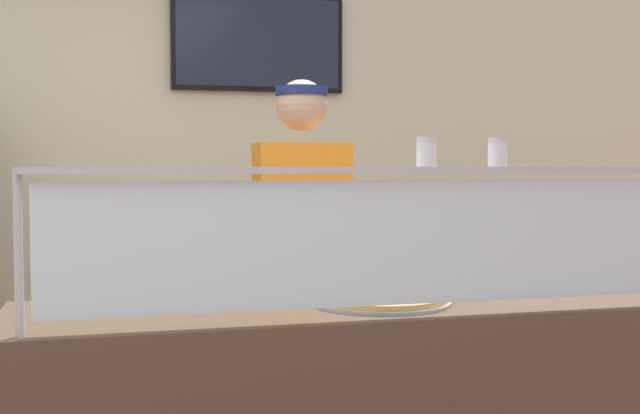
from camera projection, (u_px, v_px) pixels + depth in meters
name	position (u px, v px, depth m)	size (l,w,h in m)	color
shop_rear_unit	(247.00, 174.00, 4.59)	(6.61, 0.13, 2.70)	beige
sneeze_guard	(377.00, 223.00, 2.41)	(2.03, 0.06, 0.45)	#B2B5BC
pizza_tray	(381.00, 299.00, 2.69)	(0.47, 0.47, 0.04)	#9EA0A8
pizza_server	(372.00, 294.00, 2.66)	(0.07, 0.28, 0.01)	#ADAFB7
parmesan_shaker	(426.00, 154.00, 2.44)	(0.06, 0.06, 0.09)	white
pepper_flake_shaker	(497.00, 154.00, 2.50)	(0.06, 0.06, 0.09)	white
worker_figure	(303.00, 263.00, 3.36)	(0.41, 0.50, 1.76)	#23232D
prep_shelf	(570.00, 337.00, 4.62)	(0.70, 0.55, 0.88)	#B7BABF
pizza_box_stack	(570.00, 248.00, 4.59)	(0.44, 0.44, 0.14)	tan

